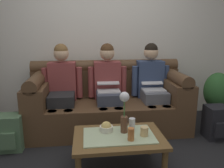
{
  "coord_description": "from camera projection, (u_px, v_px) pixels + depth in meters",
  "views": [
    {
      "loc": [
        -0.31,
        -1.91,
        1.4
      ],
      "look_at": [
        0.01,
        0.81,
        0.74
      ],
      "focal_mm": 35.78,
      "sensor_mm": 36.0,
      "label": 1
    }
  ],
  "objects": [
    {
      "name": "coffee_table",
      "position": [
        119.0,
        140.0,
        2.24
      ],
      "size": [
        0.9,
        0.6,
        0.38
      ],
      "color": "brown",
      "rests_on": "ground_plane"
    },
    {
      "name": "backpack_right",
      "position": [
        216.0,
        123.0,
        2.94
      ],
      "size": [
        0.28,
        0.3,
        0.44
      ],
      "color": "black",
      "rests_on": "ground_plane"
    },
    {
      "name": "potted_plant",
      "position": [
        217.0,
        95.0,
        3.42
      ],
      "size": [
        0.4,
        0.4,
        0.78
      ],
      "color": "brown",
      "rests_on": "ground_plane"
    },
    {
      "name": "backpack_left",
      "position": [
        8.0,
        133.0,
        2.64
      ],
      "size": [
        0.35,
        0.27,
        0.44
      ],
      "color": "#4C6B4C",
      "rests_on": "ground_plane"
    },
    {
      "name": "back_wall_patterned",
      "position": [
        104.0,
        27.0,
        3.5
      ],
      "size": [
        6.0,
        0.12,
        2.9
      ],
      "primitive_type": "cube",
      "color": "silver",
      "rests_on": "ground_plane"
    },
    {
      "name": "flower_vase",
      "position": [
        124.0,
        110.0,
        2.23
      ],
      "size": [
        0.1,
        0.1,
        0.43
      ],
      "color": "brown",
      "rests_on": "coffee_table"
    },
    {
      "name": "cup_near_left",
      "position": [
        131.0,
        134.0,
        2.11
      ],
      "size": [
        0.06,
        0.06,
        0.12
      ],
      "primitive_type": "cylinder",
      "color": "#B26633",
      "rests_on": "coffee_table"
    },
    {
      "name": "person_left",
      "position": [
        62.0,
        85.0,
        3.1
      ],
      "size": [
        0.56,
        0.67,
        1.22
      ],
      "color": "#232326",
      "rests_on": "ground_plane"
    },
    {
      "name": "person_right",
      "position": [
        152.0,
        82.0,
        3.25
      ],
      "size": [
        0.56,
        0.67,
        1.22
      ],
      "color": "#595B66",
      "rests_on": "ground_plane"
    },
    {
      "name": "couch",
      "position": [
        108.0,
        103.0,
        3.25
      ],
      "size": [
        2.21,
        0.88,
        0.96
      ],
      "color": "#513823",
      "rests_on": "ground_plane"
    },
    {
      "name": "cup_far_center",
      "position": [
        132.0,
        123.0,
        2.36
      ],
      "size": [
        0.07,
        0.07,
        0.12
      ],
      "primitive_type": "cylinder",
      "color": "silver",
      "rests_on": "coffee_table"
    },
    {
      "name": "person_middle",
      "position": [
        108.0,
        84.0,
        3.17
      ],
      "size": [
        0.56,
        0.67,
        1.22
      ],
      "color": "#383D4C",
      "rests_on": "ground_plane"
    },
    {
      "name": "cup_near_right",
      "position": [
        144.0,
        131.0,
        2.2
      ],
      "size": [
        0.08,
        0.08,
        0.09
      ],
      "primitive_type": "cylinder",
      "color": "#DBB77A",
      "rests_on": "coffee_table"
    },
    {
      "name": "snack_bowl",
      "position": [
        106.0,
        128.0,
        2.3
      ],
      "size": [
        0.14,
        0.14,
        0.11
      ],
      "color": "silver",
      "rests_on": "coffee_table"
    }
  ]
}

